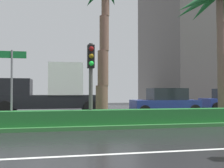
% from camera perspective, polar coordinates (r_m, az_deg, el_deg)
% --- Properties ---
extents(ground_plane, '(90.00, 42.00, 0.10)m').
position_cam_1_polar(ground_plane, '(13.55, -16.84, -8.13)').
color(ground_plane, black).
extents(near_lane_divider_stripe, '(81.00, 0.14, 0.01)m').
position_cam_1_polar(near_lane_divider_stripe, '(6.69, -22.56, -14.54)').
color(near_lane_divider_stripe, white).
rests_on(near_lane_divider_stripe, ground_plane).
extents(median_strip, '(85.50, 4.00, 0.15)m').
position_cam_1_polar(median_strip, '(12.55, -17.26, -8.09)').
color(median_strip, '#2D6B33').
rests_on(median_strip, ground_plane).
extents(median_hedge, '(76.50, 0.70, 0.60)m').
position_cam_1_polar(median_hedge, '(11.12, -17.97, -6.99)').
color(median_hedge, '#1E6028').
rests_on(median_hedge, median_strip).
extents(palm_tree_centre, '(3.52, 3.43, 7.10)m').
position_cam_1_polar(palm_tree_centre, '(13.19, -1.54, 16.09)').
color(palm_tree_centre, brown).
rests_on(palm_tree_centre, median_strip).
extents(palm_tree_centre_right, '(4.76, 4.80, 7.15)m').
position_cam_1_polar(palm_tree_centre_right, '(15.59, 21.84, 14.23)').
color(palm_tree_centre_right, brown).
rests_on(palm_tree_centre_right, median_strip).
extents(traffic_signal_median_right, '(0.28, 0.43, 3.36)m').
position_cam_1_polar(traffic_signal_median_right, '(11.17, -4.50, 3.30)').
color(traffic_signal_median_right, '#4C4C47').
rests_on(traffic_signal_median_right, median_strip).
extents(street_name_sign, '(1.10, 0.08, 3.00)m').
position_cam_1_polar(street_name_sign, '(11.32, -20.47, 1.38)').
color(street_name_sign, slate).
rests_on(street_name_sign, median_strip).
extents(box_truck_lead, '(6.40, 2.64, 3.46)m').
position_cam_1_polar(box_truck_lead, '(19.23, -12.79, -1.42)').
color(box_truck_lead, black).
rests_on(box_truck_lead, ground_plane).
extents(car_in_traffic_second, '(4.30, 2.02, 1.72)m').
position_cam_1_polar(car_in_traffic_second, '(17.84, 11.25, -3.74)').
color(car_in_traffic_second, navy).
rests_on(car_in_traffic_second, ground_plane).
extents(building_far_right, '(20.50, 15.27, 17.14)m').
position_cam_1_polar(building_far_right, '(41.79, 22.45, 8.30)').
color(building_far_right, '#605B59').
rests_on(building_far_right, ground_plane).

